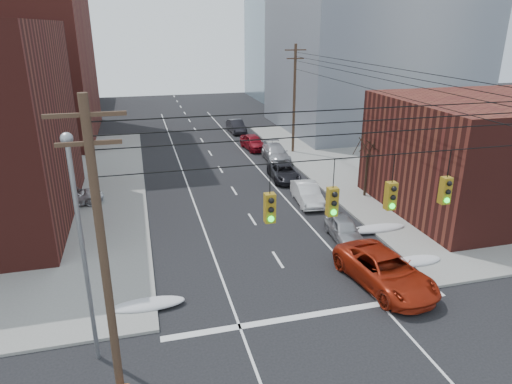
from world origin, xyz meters
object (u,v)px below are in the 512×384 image
red_pickup (385,270)px  lot_car_b (73,196)px  parked_car_f (236,126)px  lot_car_a (16,211)px  parked_car_a (344,229)px  lot_car_c (19,195)px  parked_car_e (253,142)px  parked_car_b (307,193)px  parked_car_d (276,153)px  parked_car_c (284,172)px

red_pickup → lot_car_b: (-16.78, 15.82, -0.10)m
parked_car_f → lot_car_a: bearing=-132.4°
parked_car_a → lot_car_c: 23.81m
parked_car_e → lot_car_b: parked_car_e is taller
parked_car_b → parked_car_d: (1.07, 11.63, 0.02)m
parked_car_a → parked_car_d: (1.07, 18.11, 0.09)m
parked_car_d → lot_car_b: (-18.15, -7.82, -0.02)m
parked_car_c → lot_car_c: lot_car_c is taller
red_pickup → lot_car_c: size_ratio=1.23×
parked_car_a → parked_car_e: size_ratio=0.88×
parked_car_b → parked_car_f: (0.00, 25.00, 0.02)m
parked_car_f → lot_car_b: bearing=-130.5°
parked_car_e → lot_car_c: (-20.93, -11.53, 0.09)m
lot_car_a → lot_car_c: lot_car_a is taller
parked_car_f → parked_car_d: bearing=-87.0°
parked_car_b → parked_car_c: size_ratio=0.97×
lot_car_c → parked_car_a: bearing=-134.4°
parked_car_f → lot_car_a: lot_car_a is taller
parked_car_b → parked_car_e: parked_car_e is taller
lot_car_a → lot_car_b: lot_car_a is taller
lot_car_c → parked_car_d: bearing=-88.8°
parked_car_c → lot_car_c: (-20.93, -0.80, 0.22)m
parked_car_b → parked_car_e: size_ratio=1.00×
red_pickup → parked_car_f: bearing=81.6°
red_pickup → lot_car_a: bearing=138.5°
parked_car_a → parked_car_b: bearing=95.7°
lot_car_b → parked_car_d: bearing=-69.4°
red_pickup → parked_car_c: red_pickup is taller
parked_car_f → lot_car_b: size_ratio=1.07×
lot_car_b → lot_car_c: lot_car_c is taller
lot_car_b → parked_car_e: bearing=-56.2°
parked_car_b → lot_car_c: size_ratio=0.91×
parked_car_b → parked_car_a: bearing=-84.3°
parked_car_e → parked_car_b: bearing=-96.1°
parked_car_c → lot_car_b: size_ratio=1.08×
red_pickup → parked_car_b: bearing=80.6°
parked_car_b → parked_car_d: bearing=90.4°
parked_car_a → parked_car_b: parked_car_b is taller
parked_car_b → lot_car_a: (-20.41, 1.31, 0.15)m
lot_car_b → lot_car_c: size_ratio=0.87×
parked_car_c → parked_car_d: parked_car_d is taller
parked_car_a → parked_car_e: bearing=95.7°
red_pickup → lot_car_a: (-20.11, 13.32, 0.04)m
lot_car_c → parked_car_c: bearing=-103.7°
red_pickup → parked_car_f: size_ratio=1.32×
parked_car_f → lot_car_a: size_ratio=1.03×
parked_car_b → red_pickup: bearing=-85.7°
parked_car_e → lot_car_a: bearing=-149.6°
lot_car_a → lot_car_c: bearing=4.9°
parked_car_b → parked_car_c: 5.68m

